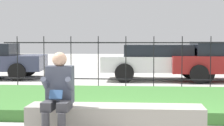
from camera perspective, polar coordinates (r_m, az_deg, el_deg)
name	(u,v)px	position (r m, az deg, el deg)	size (l,w,h in m)	color
stone_bench	(115,122)	(5.64, 0.49, -8.93)	(2.61, 0.54, 0.44)	gray
person_seated_reader	(58,92)	(5.37, -8.18, -4.42)	(0.42, 0.73, 1.24)	black
grass_berm	(139,101)	(8.03, 4.13, -5.81)	(9.77, 3.46, 0.21)	#3D7533
iron_fence	(140,62)	(10.45, 4.25, 0.19)	(7.77, 0.03, 1.50)	black
car_parked_center	(161,60)	(13.13, 7.52, 0.38)	(4.20, 2.05, 1.23)	silver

